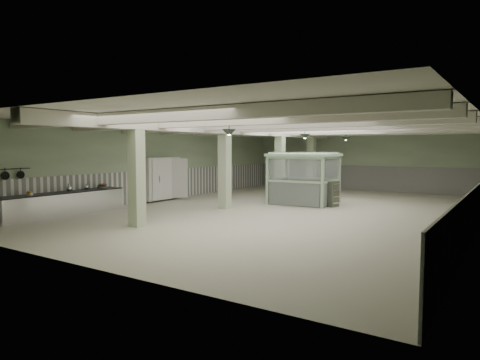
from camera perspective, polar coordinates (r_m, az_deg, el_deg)
The scene contains 33 objects.
floor at distance 17.90m, azimuth 6.39°, elevation -4.04°, with size 20.00×20.00×0.00m, color beige.
ceiling at distance 17.74m, azimuth 6.49°, elevation 7.55°, with size 14.00×20.00×0.02m, color silver.
wall_back at distance 27.02m, azimuth 16.06°, elevation 2.47°, with size 14.00×0.02×3.60m, color #A2BC97.
wall_front at distance 9.90m, azimuth -20.66°, elevation -0.54°, with size 14.00×0.02×3.60m, color #A2BC97.
wall_left at distance 21.79m, azimuth -10.23°, elevation 2.17°, with size 0.02×20.00×3.60m, color #A2BC97.
wainscot_left at distance 21.84m, azimuth -10.14°, elevation -0.59°, with size 0.05×19.90×1.50m, color white.
wainscot_back at distance 27.05m, azimuth 16.00°, elevation 0.25°, with size 13.90×0.05×1.50m, color white.
girder at distance 18.98m, azimuth -0.31°, elevation 6.70°, with size 0.45×19.90×0.40m, color beige.
beam_a at distance 11.55m, azimuth -10.71°, elevation 8.36°, with size 13.90×0.35×0.32m, color beige.
beam_b at distance 13.46m, azimuth -3.23°, elevation 7.84°, with size 13.90×0.35×0.32m, color beige.
beam_c at distance 15.54m, azimuth 2.30°, elevation 7.37°, with size 13.90×0.35×0.32m, color beige.
beam_d at distance 17.73m, azimuth 6.49°, elevation 6.97°, with size 13.90×0.35×0.32m, color beige.
beam_e at distance 19.99m, azimuth 9.74°, elevation 6.63°, with size 13.90×0.35×0.32m, color beige.
beam_f at distance 22.30m, azimuth 12.32°, elevation 6.35°, with size 13.90×0.35×0.32m, color beige.
beam_g at distance 24.65m, azimuth 14.41°, elevation 6.11°, with size 13.90×0.35×0.32m, color beige.
column_a at distance 14.37m, azimuth -13.65°, elevation 1.04°, with size 0.42×0.42×3.60m, color #B7C9A2.
column_b at distance 18.16m, azimuth -2.06°, elevation 1.82°, with size 0.42×0.42×3.60m, color #B7C9A2.
column_c at distance 22.42m, azimuth 5.35°, elevation 2.27°, with size 0.42×0.42×3.60m, color #B7C9A2.
column_d at distance 26.02m, azimuth 9.48°, elevation 2.51°, with size 0.42×0.42×3.60m, color #B7C9A2.
hook_rail at distance 17.04m, azimuth -27.92°, elevation 1.32°, with size 0.02×0.02×1.20m, color black.
pendant_front at distance 13.15m, azimuth -1.46°, elevation 6.31°, with size 0.44×0.44×0.22m, color #2A382C.
pendant_mid at distance 17.95m, azimuth 8.63°, elevation 5.73°, with size 0.44×0.44×0.22m, color #2A382C.
pendant_back at distance 22.59m, azimuth 13.95°, elevation 5.35°, with size 0.44×0.44×0.22m, color #2A382C.
prep_counter at distance 17.67m, azimuth -22.50°, elevation -2.94°, with size 0.89×5.10×0.91m.
pitcher_near at distance 18.37m, azimuth -19.80°, elevation -0.85°, with size 0.16×0.19×0.24m, color silver, non-canonical shape.
pitcher_far at distance 17.74m, azimuth -21.83°, elevation -0.95°, with size 0.21×0.25×0.32m, color silver, non-canonical shape.
veg_colander at distance 18.71m, azimuth -17.92°, elevation -0.78°, with size 0.43×0.43×0.20m, color #3C3C41, non-canonical shape.
orange_bowl at distance 16.89m, azimuth -26.22°, elevation -1.73°, with size 0.24×0.24×0.09m, color #B2B2B7.
skillet_near at distance 16.84m, azimuth -28.82°, elevation 0.51°, with size 0.29×0.29×0.04m, color black.
skillet_far at distance 17.10m, azimuth -27.20°, elevation 0.62°, with size 0.28×0.28×0.04m, color black.
walkin_cooler at distance 21.22m, azimuth -10.36°, elevation -0.00°, with size 1.07×2.22×2.04m.
guard_booth at distance 19.99m, azimuth 8.51°, elevation 1.46°, with size 2.97×2.55×2.39m.
filing_cabinet at distance 19.24m, azimuth 12.21°, elevation -1.83°, with size 0.37×0.52×1.13m, color #545849.
Camera 1 is at (7.98, -15.81, 2.59)m, focal length 32.00 mm.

